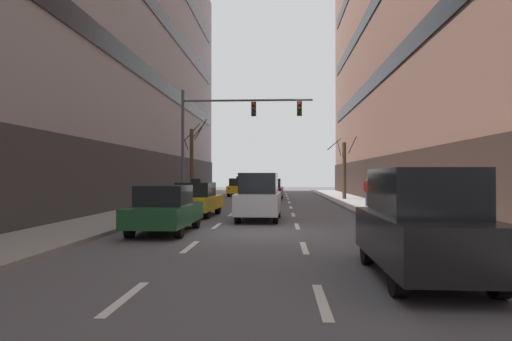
{
  "coord_description": "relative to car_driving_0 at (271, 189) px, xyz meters",
  "views": [
    {
      "loc": [
        0.89,
        -14.84,
        1.9
      ],
      "look_at": [
        -0.92,
        18.42,
        2.29
      ],
      "focal_mm": 31.38,
      "sensor_mm": 36.0,
      "label": 1
    }
  ],
  "objects": [
    {
      "name": "pedestrian_0",
      "position": [
        5.48,
        -12.28,
        0.3
      ],
      "size": [
        0.5,
        0.31,
        1.69
      ],
      "color": "#383D59",
      "rests_on": "sidewalk_right"
    },
    {
      "name": "lane_stripe_l1_s2",
      "position": [
        -1.64,
        -28.44,
        -0.82
      ],
      "size": [
        0.16,
        2.0,
        0.01
      ],
      "primitive_type": "cube",
      "color": "silver",
      "rests_on": "ground"
    },
    {
      "name": "lane_stripe_l2_s3",
      "position": [
        1.4,
        -23.44,
        -0.82
      ],
      "size": [
        0.16,
        2.0,
        0.01
      ],
      "primitive_type": "cube",
      "color": "silver",
      "rests_on": "ground"
    },
    {
      "name": "lane_stripe_l2_s5",
      "position": [
        1.4,
        -13.44,
        -0.82
      ],
      "size": [
        0.16,
        2.0,
        0.01
      ],
      "primitive_type": "cube",
      "color": "silver",
      "rests_on": "ground"
    },
    {
      "name": "lane_stripe_l2_s9",
      "position": [
        1.4,
        6.56,
        -0.82
      ],
      "size": [
        0.16,
        2.0,
        0.01
      ],
      "primitive_type": "cube",
      "color": "silver",
      "rests_on": "ground"
    },
    {
      "name": "street_tree_0",
      "position": [
        -5.89,
        -1.93,
        2.13
      ],
      "size": [
        1.94,
        1.9,
        6.04
      ],
      "color": "#4C3823",
      "rests_on": "sidewalk_left"
    },
    {
      "name": "ground_plane",
      "position": [
        -0.12,
        -20.44,
        -0.82
      ],
      "size": [
        120.0,
        120.0,
        0.0
      ],
      "primitive_type": "plane",
      "color": "#515156"
    },
    {
      "name": "lane_stripe_l1_s4",
      "position": [
        -1.64,
        -18.44,
        -0.82
      ],
      "size": [
        0.16,
        2.0,
        0.01
      ],
      "primitive_type": "cube",
      "color": "silver",
      "rests_on": "ground"
    },
    {
      "name": "sidewalk_left",
      "position": [
        -6.21,
        -20.44,
        -0.75
      ],
      "size": [
        3.07,
        80.0,
        0.14
      ],
      "primitive_type": "cube",
      "color": "gray",
      "rests_on": "ground"
    },
    {
      "name": "car_parked_0",
      "position": [
        3.39,
        -26.85,
        0.19
      ],
      "size": [
        1.8,
        4.23,
        2.04
      ],
      "color": "black",
      "rests_on": "ground"
    },
    {
      "name": "lane_stripe_l2_s4",
      "position": [
        1.4,
        -18.44,
        -0.82
      ],
      "size": [
        0.16,
        2.0,
        0.01
      ],
      "primitive_type": "cube",
      "color": "silver",
      "rests_on": "ground"
    },
    {
      "name": "traffic_signal_0",
      "position": [
        -2.5,
        -8.79,
        4.11
      ],
      "size": [
        7.85,
        0.35,
        6.92
      ],
      "color": "#4C4C51",
      "rests_on": "sidewalk_left"
    },
    {
      "name": "lane_stripe_l1_s3",
      "position": [
        -1.64,
        -23.44,
        -0.82
      ],
      "size": [
        0.16,
        2.0,
        0.01
      ],
      "primitive_type": "cube",
      "color": "silver",
      "rests_on": "ground"
    },
    {
      "name": "lane_stripe_l2_s7",
      "position": [
        1.4,
        -3.44,
        -0.82
      ],
      "size": [
        0.16,
        2.0,
        0.01
      ],
      "primitive_type": "cube",
      "color": "silver",
      "rests_on": "ground"
    },
    {
      "name": "lane_stripe_l2_s8",
      "position": [
        1.4,
        1.56,
        -0.82
      ],
      "size": [
        0.16,
        2.0,
        0.01
      ],
      "primitive_type": "cube",
      "color": "silver",
      "rests_on": "ground"
    },
    {
      "name": "car_driving_3",
      "position": [
        -0.13,
        -16.21,
        0.18
      ],
      "size": [
        1.88,
        4.22,
        2.02
      ],
      "color": "black",
      "rests_on": "ground"
    },
    {
      "name": "lane_stripe_l2_s2",
      "position": [
        1.4,
        -28.44,
        -0.82
      ],
      "size": [
        0.16,
        2.0,
        0.01
      ],
      "primitive_type": "cube",
      "color": "silver",
      "rests_on": "ground"
    },
    {
      "name": "lane_stripe_l1_s5",
      "position": [
        -1.64,
        -13.44,
        -0.82
      ],
      "size": [
        0.16,
        2.0,
        0.01
      ],
      "primitive_type": "cube",
      "color": "silver",
      "rests_on": "ground"
    },
    {
      "name": "sidewalk_right",
      "position": [
        5.97,
        -20.44,
        -0.75
      ],
      "size": [
        3.07,
        80.0,
        0.14
      ],
      "primitive_type": "cube",
      "color": "gray",
      "rests_on": "ground"
    },
    {
      "name": "street_tree_1",
      "position": [
        5.66,
        -0.74,
        1.61
      ],
      "size": [
        2.18,
        1.83,
        4.74
      ],
      "color": "#4C3823",
      "rests_on": "sidewalk_right"
    },
    {
      "name": "lane_stripe_l1_s9",
      "position": [
        -1.64,
        6.56,
        -0.82
      ],
      "size": [
        0.16,
        2.0,
        0.01
      ],
      "primitive_type": "cube",
      "color": "silver",
      "rests_on": "ground"
    },
    {
      "name": "lane_stripe_l1_s6",
      "position": [
        -1.64,
        -8.44,
        -0.82
      ],
      "size": [
        0.16,
        2.0,
        0.01
      ],
      "primitive_type": "cube",
      "color": "silver",
      "rests_on": "ground"
    },
    {
      "name": "car_driving_2",
      "position": [
        -3.05,
        -20.62,
        -0.04
      ],
      "size": [
        1.8,
        4.23,
        1.58
      ],
      "color": "black",
      "rests_on": "ground"
    },
    {
      "name": "car_driving_0",
      "position": [
        0.0,
        0.0,
        0.0
      ],
      "size": [
        2.04,
        4.53,
        1.67
      ],
      "color": "black",
      "rests_on": "ground"
    },
    {
      "name": "lane_stripe_l1_s10",
      "position": [
        -1.64,
        11.56,
        -0.82
      ],
      "size": [
        0.16,
        2.0,
        0.01
      ],
      "primitive_type": "cube",
      "color": "silver",
      "rests_on": "ground"
    },
    {
      "name": "taxi_driving_4",
      "position": [
        -3.16,
        -14.49,
        -0.04
      ],
      "size": [
        1.97,
        4.31,
        1.76
      ],
      "color": "black",
      "rests_on": "ground"
    },
    {
      "name": "lane_stripe_l1_s7",
      "position": [
        -1.64,
        -3.44,
        -0.82
      ],
      "size": [
        0.16,
        2.0,
        0.01
      ],
      "primitive_type": "cube",
      "color": "silver",
      "rests_on": "ground"
    },
    {
      "name": "pedestrian_1",
      "position": [
        5.85,
        -9.05,
        0.24
      ],
      "size": [
        0.53,
        0.25,
        1.6
      ],
      "color": "#383D59",
      "rests_on": "sidewalk_right"
    },
    {
      "name": "lane_stripe_l1_s8",
      "position": [
        -1.64,
        1.56,
        -0.82
      ],
      "size": [
        0.16,
        2.0,
        0.01
      ],
      "primitive_type": "cube",
      "color": "silver",
      "rests_on": "ground"
    },
    {
      "name": "taxi_driving_1",
      "position": [
        -3.07,
        6.09,
        -0.01
      ],
      "size": [
        1.89,
        4.43,
        1.83
      ],
      "color": "black",
      "rests_on": "ground"
    },
    {
      "name": "lane_stripe_l2_s10",
      "position": [
        1.4,
        11.56,
        -0.82
      ],
      "size": [
        0.16,
        2.0,
        0.01
      ],
      "primitive_type": "cube",
      "color": "silver",
      "rests_on": "ground"
    },
    {
      "name": "lane_stripe_l2_s6",
      "position": [
        1.4,
        -8.44,
        -0.82
      ],
      "size": [
        0.16,
        2.0,
        0.01
      ],
      "primitive_type": "cube",
      "color": "silver",
      "rests_on": "ground"
    }
  ]
}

